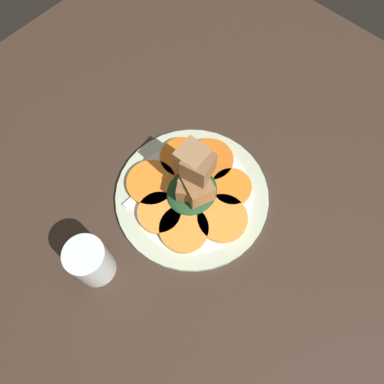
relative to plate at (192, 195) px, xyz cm
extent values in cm
cube|color=#38281E|center=(0.00, 0.00, -1.52)|extent=(120.00, 120.00, 2.00)
cylinder|color=beige|center=(0.00, 0.00, -0.02)|extent=(29.11, 29.11, 1.00)
cylinder|color=white|center=(0.00, 0.00, 0.03)|extent=(23.29, 23.29, 1.00)
cylinder|color=orange|center=(-4.36, -6.52, 1.14)|extent=(8.82, 8.82, 1.11)
cylinder|color=orange|center=(3.63, -7.15, 1.14)|extent=(9.42, 9.42, 1.11)
cylinder|color=orange|center=(7.00, -1.78, 1.14)|extent=(8.07, 8.07, 1.11)
cylinder|color=orange|center=(6.20, 3.66, 1.14)|extent=(9.00, 9.00, 1.11)
cylinder|color=orange|center=(-0.07, 7.48, 1.14)|extent=(9.26, 9.26, 1.11)
cylinder|color=orange|center=(-5.96, 4.74, 1.14)|extent=(7.58, 7.58, 1.11)
cylinder|color=orange|center=(-7.59, -2.19, 1.14)|extent=(9.25, 9.25, 1.11)
ellipsoid|color=#1E4723|center=(0.00, 0.00, 1.75)|extent=(10.00, 9.00, 2.34)
cube|color=#9E754C|center=(-0.21, -0.39, 4.80)|extent=(3.81, 3.81, 3.77)
cube|color=brown|center=(1.20, 0.00, 4.74)|extent=(5.03, 5.03, 3.64)
cube|color=olive|center=(-0.30, 1.56, 5.18)|extent=(5.87, 5.87, 4.52)
cube|color=brown|center=(-1.55, 0.28, 9.97)|extent=(5.64, 5.64, 4.70)
cube|color=#9E754C|center=(-1.80, -1.55, 10.04)|extent=(5.04, 5.04, 4.74)
cube|color=silver|center=(4.58, -7.39, 0.78)|extent=(11.76, 1.46, 0.40)
cube|color=silver|center=(-1.99, -7.18, 0.78)|extent=(1.49, 2.35, 0.40)
cube|color=silver|center=(-5.05, -8.09, 0.78)|extent=(4.63, 0.45, 0.40)
cube|color=silver|center=(-5.03, -7.42, 0.78)|extent=(4.63, 0.45, 0.40)
cube|color=silver|center=(-5.01, -6.76, 0.78)|extent=(4.63, 0.45, 0.40)
cube|color=silver|center=(-4.98, -6.09, 0.78)|extent=(4.63, 0.45, 0.40)
cylinder|color=silver|center=(21.50, -3.08, 4.39)|extent=(6.72, 6.72, 9.81)
camera|label=1|loc=(21.00, 19.08, 65.46)|focal=35.00mm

